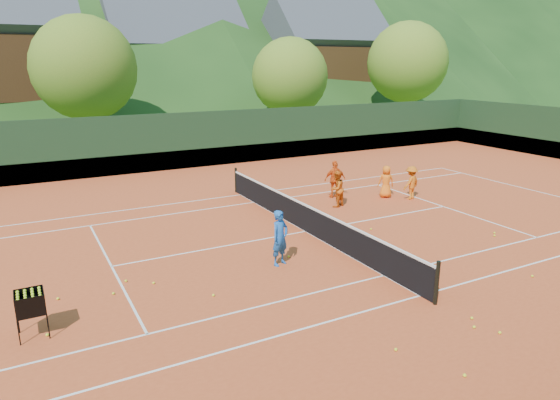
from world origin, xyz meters
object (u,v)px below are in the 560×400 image
student_a (337,189)px  ball_hopper (30,304)px  coach (280,238)px  student_c (386,182)px  student_b (335,179)px  chalet_right (323,65)px  student_d (411,183)px  chalet_mid (176,68)px  tennis_net (306,217)px

student_a → ball_hopper: bearing=2.4°
coach → ball_hopper: 6.46m
coach → student_c: coach is taller
coach → student_a: bearing=20.6°
student_b → chalet_right: chalet_right is taller
student_a → student_d: student_a is taller
student_c → ball_hopper: student_c is taller
student_c → chalet_mid: size_ratio=0.11×
chalet_mid → chalet_right: (14.00, -4.00, 0.27)m
chalet_mid → chalet_right: bearing=-15.9°
student_d → tennis_net: (-6.02, -1.51, -0.20)m
ball_hopper → chalet_right: bearing=49.2°
student_c → chalet_mid: 32.08m
student_b → chalet_mid: (2.65, 30.79, 4.18)m
student_b → student_c: 2.17m
student_b → coach: bearing=55.7°
student_d → ball_hopper: (-14.53, -4.55, 0.05)m
chalet_mid → student_b: bearing=-94.9°
student_d → student_a: bearing=-24.0°
tennis_net → ball_hopper: tennis_net is taller
student_a → student_c: bearing=161.9°
coach → student_b: bearing=23.8°
student_a → chalet_right: bearing=-144.0°
student_a → student_b: 1.39m
ball_hopper → chalet_right: size_ratio=0.08×
student_a → tennis_net: 3.33m
student_d → chalet_mid: 32.77m
student_b → chalet_right: size_ratio=0.13×
student_d → tennis_net: 6.21m
ball_hopper → chalet_mid: chalet_mid is taller
student_a → student_b: student_b is taller
chalet_right → chalet_mid: bearing=164.1°
student_d → chalet_right: size_ratio=0.12×
student_c → tennis_net: size_ratio=0.11×
student_c → student_d: student_d is taller
coach → student_a: size_ratio=1.10×
tennis_net → ball_hopper: (-8.51, -3.04, 0.25)m
student_b → chalet_right: bearing=-110.4°
student_a → chalet_mid: size_ratio=0.11×
coach → student_c: (7.39, 4.32, -0.12)m
student_c → coach: bearing=55.2°
tennis_net → ball_hopper: bearing=-160.3°
student_b → chalet_mid: 31.18m
student_b → student_c: bearing=164.1°
coach → student_d: bearing=3.5°
student_c → ball_hopper: 14.75m
student_a → student_c: (2.64, 0.18, -0.04)m
chalet_right → student_a: bearing=-121.8°
tennis_net → student_c: bearing=22.8°
coach → chalet_right: chalet_right is taller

